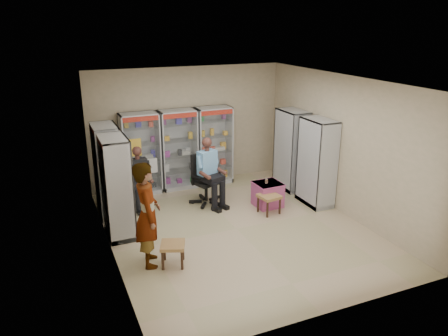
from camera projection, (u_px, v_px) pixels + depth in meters
name	position (u px, v px, depth m)	size (l,w,h in m)	color
floor	(236.00, 229.00, 8.96)	(6.00, 6.00, 0.00)	tan
room_shell	(237.00, 136.00, 8.33)	(5.02, 6.02, 3.01)	#BEA98D
cabinet_back_left	(141.00, 154.00, 10.53)	(0.90, 0.50, 2.00)	#AFB1B6
cabinet_back_mid	(178.00, 150.00, 10.88)	(0.90, 0.50, 2.00)	#AAABB1
cabinet_back_right	(214.00, 146.00, 11.24)	(0.90, 0.50, 2.00)	#AAADB2
cabinet_right_far	(291.00, 150.00, 10.86)	(0.50, 0.90, 2.00)	#B7B9BF
cabinet_right_near	(317.00, 162.00, 9.90)	(0.50, 0.90, 2.00)	#ADB0B4
cabinet_left_far	(108.00, 170.00, 9.38)	(0.50, 0.90, 2.00)	#B7B9BF
cabinet_left_near	(117.00, 188.00, 8.42)	(0.50, 0.90, 2.00)	#9DA0A3
wooden_chair	(139.00, 186.00, 9.97)	(0.42, 0.42, 0.94)	black
seated_customer	(139.00, 178.00, 9.87)	(0.44, 0.60, 1.34)	black
office_chair	(206.00, 179.00, 10.04)	(0.64, 0.64, 1.18)	black
seated_shopkeeper	(207.00, 173.00, 9.95)	(0.49, 0.68, 1.50)	#729CE2
pink_trunk	(268.00, 194.00, 10.00)	(0.58, 0.56, 0.56)	#A44188
tea_glass	(266.00, 181.00, 9.88)	(0.07, 0.07, 0.10)	#5F1508
woven_stool_a	(269.00, 204.00, 9.64)	(0.43, 0.43, 0.43)	#A37545
woven_stool_b	(173.00, 254.00, 7.59)	(0.41, 0.41, 0.41)	#A18944
standing_man	(148.00, 215.00, 7.40)	(0.68, 0.45, 1.87)	gray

